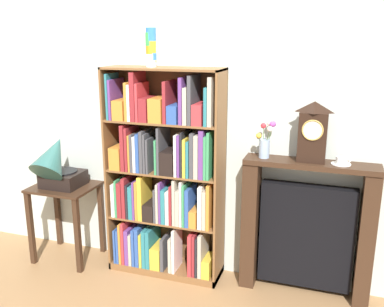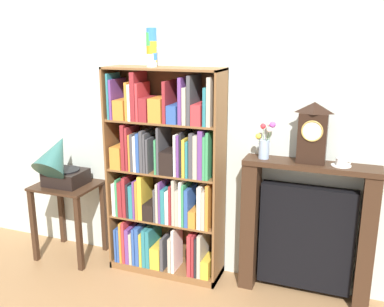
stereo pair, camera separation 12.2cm
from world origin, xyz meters
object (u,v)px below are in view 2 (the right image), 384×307
Objects in this scene: bookshelf at (164,182)px; fireplace_mantel at (306,231)px; cup_stack at (152,47)px; gramophone at (59,162)px; mantel_clock at (313,133)px; teacup_with_saucer at (341,163)px; side_table_left at (68,203)px; flower_vase at (265,142)px.

bookshelf is 1.22m from fireplace_mantel.
gramophone is at bearing -170.38° from cup_stack.
cup_stack is 1.32m from gramophone.
cup_stack is 1.89m from fireplace_mantel.
mantel_clock is 3.19× the size of teacup_with_saucer.
bookshelf is at bearing -177.77° from teacup_with_saucer.
gramophone is (-0.96, -0.15, 0.12)m from bookshelf.
fireplace_mantel is 7.71× the size of teacup_with_saucer.
bookshelf is at bearing -177.47° from mantel_clock.
mantel_clock reaches higher than fireplace_mantel.
cup_stack is 1.69m from teacup_with_saucer.
bookshelf is 0.97m from gramophone.
teacup_with_saucer is (0.22, 0.00, -0.21)m from mantel_clock.
cup_stack is 0.42× the size of side_table_left.
mantel_clock is (1.27, 0.05, -0.60)m from cup_stack.
mantel_clock reaches higher than side_table_left.
side_table_left is 2.44× the size of flower_vase.
side_table_left is 2.29m from mantel_clock.
bookshelf is 0.93m from flower_vase.
fireplace_mantel is 0.63m from teacup_with_saucer.
mantel_clock is at bearing 2.53° from bookshelf.
side_table_left is at bearing -176.07° from bookshelf.
gramophone is 2.18m from mantel_clock.
side_table_left is at bearing -176.16° from flower_vase.
mantel_clock reaches higher than teacup_with_saucer.
fireplace_mantel is at bearing 77.99° from mantel_clock.
bookshelf is 1.61× the size of fireplace_mantel.
side_table_left is 4.96× the size of teacup_with_saucer.
side_table_left is 1.55× the size of mantel_clock.
mantel_clock is (2.13, 0.12, 0.81)m from side_table_left.
cup_stack reaches higher than bookshelf.
teacup_with_saucer is (2.35, 0.12, 0.60)m from side_table_left.
flower_vase is at bearing 179.60° from mantel_clock.
cup_stack is at bearing 9.62° from gramophone.
side_table_left is 0.43m from gramophone.
side_table_left is at bearing -175.60° from cup_stack.
teacup_with_saucer is at bearing 2.23° from bookshelf.
cup_stack is 2.10× the size of teacup_with_saucer.
cup_stack is 1.65m from side_table_left.
fireplace_mantel is 0.79m from mantel_clock.
side_table_left is at bearing -176.30° from fireplace_mantel.
cup_stack is 1.03× the size of flower_vase.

